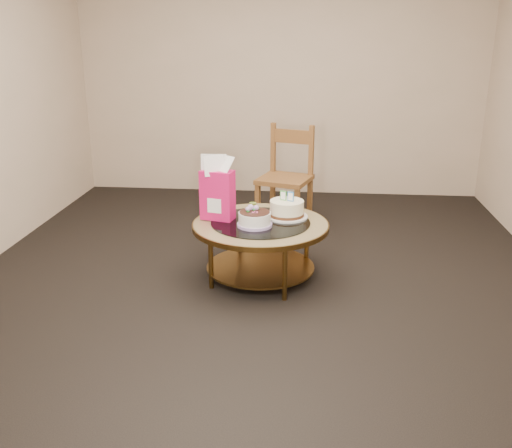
# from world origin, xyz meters

# --- Properties ---
(ground) EXTENTS (5.00, 5.00, 0.00)m
(ground) POSITION_xyz_m (0.00, 0.00, 0.00)
(ground) COLOR black
(ground) RESTS_ON ground
(room_walls) EXTENTS (4.52, 5.02, 2.61)m
(room_walls) POSITION_xyz_m (0.00, 0.00, 1.54)
(room_walls) COLOR #C8AF97
(room_walls) RESTS_ON ground
(coffee_table) EXTENTS (1.02, 1.02, 0.46)m
(coffee_table) POSITION_xyz_m (0.00, -0.00, 0.38)
(coffee_table) COLOR brown
(coffee_table) RESTS_ON ground
(decorated_cake) EXTENTS (0.26, 0.26, 0.15)m
(decorated_cake) POSITION_xyz_m (-0.04, -0.09, 0.51)
(decorated_cake) COLOR #A589C2
(decorated_cake) RESTS_ON coffee_table
(cream_cake) EXTENTS (0.32, 0.32, 0.20)m
(cream_cake) POSITION_xyz_m (0.19, 0.14, 0.52)
(cream_cake) COLOR white
(cream_cake) RESTS_ON coffee_table
(gift_bag) EXTENTS (0.27, 0.22, 0.48)m
(gift_bag) POSITION_xyz_m (-0.33, 0.05, 0.70)
(gift_bag) COLOR #C8125A
(gift_bag) RESTS_ON coffee_table
(pillar_candle) EXTENTS (0.11, 0.11, 0.08)m
(pillar_candle) POSITION_xyz_m (-0.08, 0.25, 0.48)
(pillar_candle) COLOR #E1CF5C
(pillar_candle) RESTS_ON coffee_table
(dining_chair) EXTENTS (0.56, 0.56, 0.97)m
(dining_chair) POSITION_xyz_m (0.13, 1.23, 0.49)
(dining_chair) COLOR brown
(dining_chair) RESTS_ON ground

